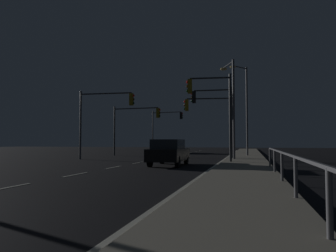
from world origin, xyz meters
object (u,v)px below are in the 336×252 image
object	(u,v)px
traffic_light_mid_left	(211,113)
street_lamp_across_street	(245,102)
car	(169,152)
car_oncoming	(170,146)
traffic_light_far_left	(214,108)
street_lamp_far_end	(232,99)
traffic_light_near_left	(212,101)
traffic_light_mid_right	(165,123)
traffic_light_far_center	(104,110)
traffic_light_overhead_east	(135,120)

from	to	relation	value
traffic_light_mid_left	street_lamp_across_street	size ratio (longest dim) A/B	0.60
car	car_oncoming	bearing A→B (deg)	103.76
traffic_light_far_left	car_oncoming	bearing A→B (deg)	117.45
traffic_light_far_left	street_lamp_far_end	bearing A→B (deg)	-23.79
traffic_light_mid_left	traffic_light_near_left	xyz separation A→B (m)	(0.66, -5.14, 0.39)
traffic_light_mid_left	traffic_light_mid_right	xyz separation A→B (m)	(-8.44, 17.04, 0.35)
street_lamp_far_end	car_oncoming	bearing A→B (deg)	120.79
car_oncoming	traffic_light_far_center	world-z (taller)	traffic_light_far_center
traffic_light_far_left	street_lamp_far_end	distance (m)	1.65
car	traffic_light_near_left	distance (m)	4.73
car	traffic_light_far_center	distance (m)	8.78
traffic_light_mid_right	street_lamp_far_end	bearing A→B (deg)	-61.07
traffic_light_overhead_east	street_lamp_across_street	xyz separation A→B (m)	(10.76, 0.75, 1.54)
car_oncoming	traffic_light_near_left	distance (m)	19.52
traffic_light_overhead_east	street_lamp_far_end	xyz separation A→B (m)	(9.88, -5.33, 1.10)
traffic_light_far_left	traffic_light_mid_right	xyz separation A→B (m)	(-8.79, 17.81, 0.02)
traffic_light_near_left	traffic_light_far_left	xyz separation A→B (m)	(-0.31, 4.37, -0.06)
traffic_light_near_left	traffic_light_far_left	size ratio (longest dim) A/B	1.02
traffic_light_mid_left	traffic_light_far_left	xyz separation A→B (m)	(0.35, -0.77, 0.33)
traffic_light_overhead_east	traffic_light_far_center	bearing A→B (deg)	-91.58
car_oncoming	street_lamp_across_street	world-z (taller)	street_lamp_across_street
traffic_light_far_center	street_lamp_across_street	xyz separation A→B (m)	(10.95, 7.48, 1.21)
street_lamp_far_end	traffic_light_mid_left	bearing A→B (deg)	141.58
car_oncoming	traffic_light_near_left	bearing A→B (deg)	-67.74
car_oncoming	street_lamp_across_street	bearing A→B (deg)	-40.69
car	traffic_light_mid_right	world-z (taller)	traffic_light_mid_right
traffic_light_mid_right	street_lamp_across_street	distance (m)	16.61
car	traffic_light_mid_right	distance (m)	25.74
traffic_light_mid_right	street_lamp_across_street	world-z (taller)	street_lamp_across_street
car_oncoming	street_lamp_far_end	world-z (taller)	street_lamp_far_end
traffic_light_far_left	traffic_light_mid_left	bearing A→B (deg)	114.43
car	traffic_light_far_center	size ratio (longest dim) A/B	0.80
traffic_light_near_left	traffic_light_mid_right	size ratio (longest dim) A/B	1.00
car	street_lamp_across_street	size ratio (longest dim) A/B	0.53
traffic_light_near_left	traffic_light_far_center	bearing A→B (deg)	165.28
traffic_light_far_center	car	bearing A→B (deg)	-35.83
car	traffic_light_far_left	size ratio (longest dim) A/B	0.79
traffic_light_near_left	street_lamp_far_end	distance (m)	3.95
street_lamp_far_end	car	bearing A→B (deg)	-118.86
traffic_light_near_left	traffic_light_overhead_east	xyz separation A→B (m)	(-8.79, 9.09, -0.53)
traffic_light_mid_left	traffic_light_mid_right	size ratio (longest dim) A/B	0.88
traffic_light_mid_left	traffic_light_near_left	bearing A→B (deg)	-82.68
traffic_light_mid_right	street_lamp_far_end	size ratio (longest dim) A/B	0.77
car	street_lamp_across_street	bearing A→B (deg)	70.71
traffic_light_near_left	traffic_light_mid_left	bearing A→B (deg)	97.32
car_oncoming	traffic_light_far_left	distance (m)	15.48
traffic_light_mid_right	street_lamp_far_end	world-z (taller)	street_lamp_far_end
traffic_light_overhead_east	car	bearing A→B (deg)	-60.73
traffic_light_far_center	traffic_light_mid_right	size ratio (longest dim) A/B	0.96
traffic_light_overhead_east	street_lamp_across_street	distance (m)	10.90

